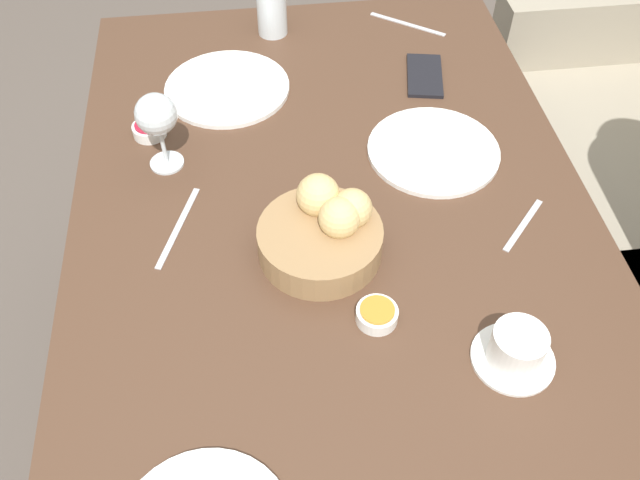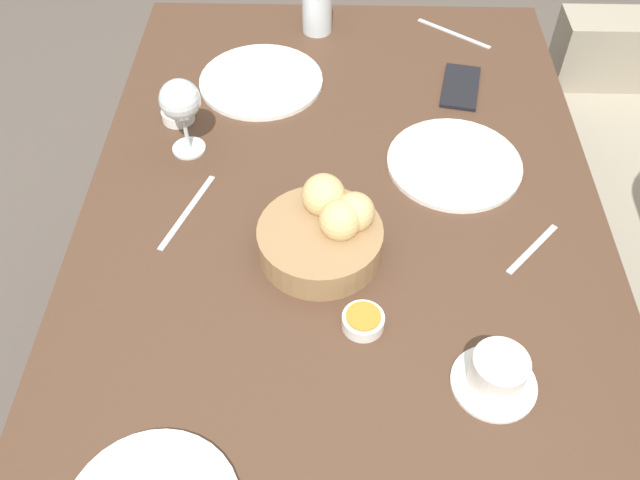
# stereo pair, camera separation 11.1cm
# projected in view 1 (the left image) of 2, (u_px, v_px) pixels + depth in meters

# --- Properties ---
(ground_plane) EXTENTS (10.00, 10.00, 0.00)m
(ground_plane) POSITION_uv_depth(u_px,v_px,m) (333.00, 435.00, 1.73)
(ground_plane) COLOR #564C44
(dining_table) EXTENTS (1.54, 0.93, 0.76)m
(dining_table) POSITION_uv_depth(u_px,v_px,m) (339.00, 273.00, 1.22)
(dining_table) COLOR #4C3323
(dining_table) RESTS_ON ground_plane
(bread_basket) EXTENTS (0.21, 0.21, 0.11)m
(bread_basket) POSITION_uv_depth(u_px,v_px,m) (324.00, 231.00, 1.11)
(bread_basket) COLOR #99754C
(bread_basket) RESTS_ON dining_table
(plate_near_left) EXTENTS (0.26, 0.26, 0.01)m
(plate_near_left) POSITION_uv_depth(u_px,v_px,m) (227.00, 88.00, 1.43)
(plate_near_left) COLOR white
(plate_near_left) RESTS_ON dining_table
(plate_far_center) EXTENTS (0.25, 0.25, 0.01)m
(plate_far_center) POSITION_uv_depth(u_px,v_px,m) (433.00, 151.00, 1.30)
(plate_far_center) COLOR white
(plate_far_center) RESTS_ON dining_table
(water_tumbler) EXTENTS (0.07, 0.07, 0.12)m
(water_tumbler) POSITION_uv_depth(u_px,v_px,m) (272.00, 9.00, 1.53)
(water_tumbler) COLOR silver
(water_tumbler) RESTS_ON dining_table
(wine_glass) EXTENTS (0.08, 0.08, 0.16)m
(wine_glass) POSITION_uv_depth(u_px,v_px,m) (157.00, 117.00, 1.20)
(wine_glass) COLOR silver
(wine_glass) RESTS_ON dining_table
(coffee_cup) EXTENTS (0.12, 0.12, 0.07)m
(coffee_cup) POSITION_uv_depth(u_px,v_px,m) (516.00, 349.00, 0.98)
(coffee_cup) COLOR white
(coffee_cup) RESTS_ON dining_table
(jam_bowl_berry) EXTENTS (0.07, 0.07, 0.03)m
(jam_bowl_berry) POSITION_uv_depth(u_px,v_px,m) (149.00, 129.00, 1.33)
(jam_bowl_berry) COLOR white
(jam_bowl_berry) RESTS_ON dining_table
(jam_bowl_honey) EXTENTS (0.07, 0.07, 0.03)m
(jam_bowl_honey) POSITION_uv_depth(u_px,v_px,m) (377.00, 314.00, 1.04)
(jam_bowl_honey) COLOR white
(jam_bowl_honey) RESTS_ON dining_table
(fork_silver) EXTENTS (0.18, 0.08, 0.00)m
(fork_silver) POSITION_uv_depth(u_px,v_px,m) (178.00, 227.00, 1.17)
(fork_silver) COLOR #B7B7BC
(fork_silver) RESTS_ON dining_table
(knife_silver) EXTENTS (0.12, 0.16, 0.00)m
(knife_silver) POSITION_uv_depth(u_px,v_px,m) (407.00, 24.00, 1.60)
(knife_silver) COLOR #B7B7BC
(knife_silver) RESTS_ON dining_table
(spoon_coffee) EXTENTS (0.11, 0.11, 0.00)m
(spoon_coffee) POSITION_uv_depth(u_px,v_px,m) (523.00, 225.00, 1.18)
(spoon_coffee) COLOR #B7B7BC
(spoon_coffee) RESTS_ON dining_table
(cell_phone) EXTENTS (0.16, 0.10, 0.01)m
(cell_phone) POSITION_uv_depth(u_px,v_px,m) (425.00, 75.00, 1.46)
(cell_phone) COLOR black
(cell_phone) RESTS_ON dining_table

